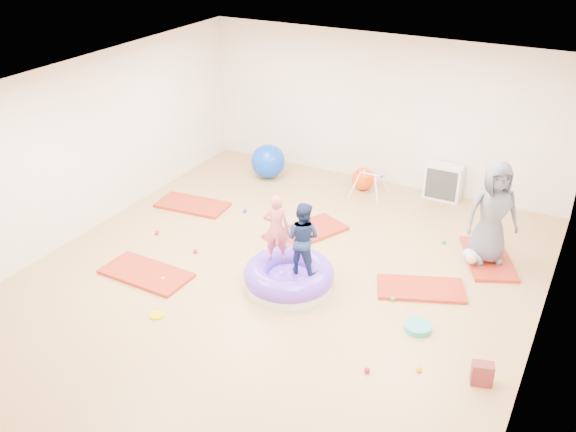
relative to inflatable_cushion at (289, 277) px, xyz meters
The scene contains 19 objects.
room 1.26m from the inflatable_cushion, 159.01° to the left, with size 7.01×8.01×2.81m.
gym_mat_front_left 2.12m from the inflatable_cushion, 160.02° to the right, with size 1.33×0.66×0.06m, color #9F1913.
gym_mat_mid_left 3.09m from the inflatable_cushion, 151.66° to the left, with size 1.25×0.63×0.05m, color #9F1913.
gym_mat_center_back 1.59m from the inflatable_cushion, 107.65° to the left, with size 1.32×0.66×0.05m, color #9F1913.
gym_mat_right 1.87m from the inflatable_cushion, 24.87° to the left, with size 1.21×0.61×0.05m, color #9F1913.
gym_mat_rear_right 3.13m from the inflatable_cushion, 41.27° to the left, with size 1.28×0.64×0.05m, color #9F1913.
inflatable_cushion is the anchor object (origin of this frame).
child_pink 0.77m from the inflatable_cushion, 155.92° to the left, with size 0.37×0.24×1.00m, color #CD5A5F.
child_navy 0.77m from the inflatable_cushion, ahead, with size 0.51×0.40×1.05m, color #15234B.
adult_caregiver 3.12m from the inflatable_cushion, 40.61° to the left, with size 0.77×0.50×1.58m, color #505261.
infant 2.82m from the inflatable_cushion, 39.89° to the left, with size 0.35×0.35×0.21m.
ball_pit_balls 0.30m from the inflatable_cushion, 113.96° to the left, with size 4.89×3.50×0.07m.
exercise_ball_blue 3.89m from the inflatable_cushion, 123.88° to the left, with size 0.66×0.66×0.66m, color #083BC5.
exercise_ball_orange 3.58m from the inflatable_cushion, 95.07° to the left, with size 0.43×0.43×0.43m, color #E6420A.
infant_play_gym 3.31m from the inflatable_cushion, 91.67° to the left, with size 0.61×0.58×0.47m.
cube_shelf 4.03m from the inflatable_cushion, 74.08° to the left, with size 0.65×0.32×0.65m.
balance_disc 1.94m from the inflatable_cushion, ahead, with size 0.35×0.35×0.08m, color teal.
backpack 2.98m from the inflatable_cushion, 14.46° to the right, with size 0.24×0.15×0.28m, color #B52224.
yellow_toy 1.90m from the inflatable_cushion, 129.96° to the right, with size 0.19×0.19×0.03m, color #E2CA00.
Camera 1 is at (3.80, -6.86, 5.07)m, focal length 40.00 mm.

